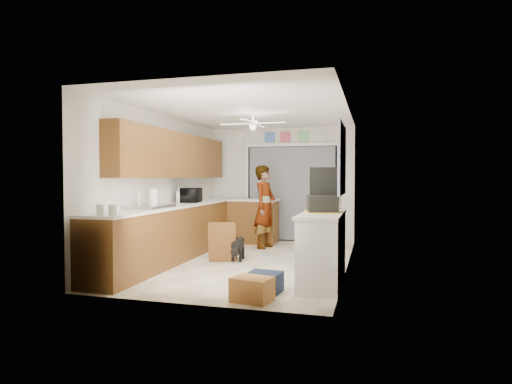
# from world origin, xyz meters

# --- Properties ---
(floor) EXTENTS (5.00, 5.00, 0.00)m
(floor) POSITION_xyz_m (0.00, 0.00, 0.00)
(floor) COLOR beige
(floor) RESTS_ON ground
(ceiling) EXTENTS (5.00, 5.00, 0.00)m
(ceiling) POSITION_xyz_m (0.00, 0.00, 2.50)
(ceiling) COLOR white
(ceiling) RESTS_ON ground
(wall_back) EXTENTS (3.20, 0.00, 3.20)m
(wall_back) POSITION_xyz_m (0.00, 2.50, 1.25)
(wall_back) COLOR silver
(wall_back) RESTS_ON ground
(wall_front) EXTENTS (3.20, 0.00, 3.20)m
(wall_front) POSITION_xyz_m (0.00, -2.50, 1.25)
(wall_front) COLOR silver
(wall_front) RESTS_ON ground
(wall_left) EXTENTS (0.00, 5.00, 5.00)m
(wall_left) POSITION_xyz_m (-1.60, 0.00, 1.25)
(wall_left) COLOR silver
(wall_left) RESTS_ON ground
(wall_right) EXTENTS (0.00, 5.00, 5.00)m
(wall_right) POSITION_xyz_m (1.60, 0.00, 1.25)
(wall_right) COLOR silver
(wall_right) RESTS_ON ground
(left_base_cabinets) EXTENTS (0.60, 4.80, 0.90)m
(left_base_cabinets) POSITION_xyz_m (-1.30, 0.00, 0.45)
(left_base_cabinets) COLOR brown
(left_base_cabinets) RESTS_ON floor
(left_countertop) EXTENTS (0.62, 4.80, 0.04)m
(left_countertop) POSITION_xyz_m (-1.29, 0.00, 0.92)
(left_countertop) COLOR white
(left_countertop) RESTS_ON left_base_cabinets
(upper_cabinets) EXTENTS (0.32, 4.00, 0.80)m
(upper_cabinets) POSITION_xyz_m (-1.44, 0.20, 1.80)
(upper_cabinets) COLOR brown
(upper_cabinets) RESTS_ON wall_left
(sink_basin) EXTENTS (0.50, 0.76, 0.06)m
(sink_basin) POSITION_xyz_m (-1.29, -1.00, 0.95)
(sink_basin) COLOR silver
(sink_basin) RESTS_ON left_countertop
(faucet) EXTENTS (0.03, 0.03, 0.22)m
(faucet) POSITION_xyz_m (-1.48, -1.00, 1.05)
(faucet) COLOR silver
(faucet) RESTS_ON left_countertop
(peninsula_base) EXTENTS (1.00, 0.60, 0.90)m
(peninsula_base) POSITION_xyz_m (-0.50, 2.00, 0.45)
(peninsula_base) COLOR brown
(peninsula_base) RESTS_ON floor
(peninsula_top) EXTENTS (1.04, 0.64, 0.04)m
(peninsula_top) POSITION_xyz_m (-0.50, 2.00, 0.92)
(peninsula_top) COLOR white
(peninsula_top) RESTS_ON peninsula_base
(back_opening_recess) EXTENTS (2.00, 0.06, 2.10)m
(back_opening_recess) POSITION_xyz_m (0.25, 2.47, 1.05)
(back_opening_recess) COLOR black
(back_opening_recess) RESTS_ON wall_back
(curtain_panel) EXTENTS (1.90, 0.03, 2.05)m
(curtain_panel) POSITION_xyz_m (0.25, 2.43, 1.05)
(curtain_panel) COLOR gray
(curtain_panel) RESTS_ON wall_back
(door_trim_left) EXTENTS (0.06, 0.04, 2.10)m
(door_trim_left) POSITION_xyz_m (-0.77, 2.44, 1.05)
(door_trim_left) COLOR white
(door_trim_left) RESTS_ON wall_back
(door_trim_right) EXTENTS (0.06, 0.04, 2.10)m
(door_trim_right) POSITION_xyz_m (1.27, 2.44, 1.05)
(door_trim_right) COLOR white
(door_trim_right) RESTS_ON wall_back
(door_trim_head) EXTENTS (2.10, 0.04, 0.06)m
(door_trim_head) POSITION_xyz_m (0.25, 2.44, 2.12)
(door_trim_head) COLOR white
(door_trim_head) RESTS_ON wall_back
(header_frame_1) EXTENTS (0.22, 0.02, 0.22)m
(header_frame_1) POSITION_xyz_m (-0.25, 2.47, 2.30)
(header_frame_1) COLOR #4A6FC6
(header_frame_1) RESTS_ON wall_back
(header_frame_2) EXTENTS (0.22, 0.02, 0.22)m
(header_frame_2) POSITION_xyz_m (0.10, 2.47, 2.30)
(header_frame_2) COLOR #C74A5B
(header_frame_2) RESTS_ON wall_back
(header_frame_3) EXTENTS (0.22, 0.02, 0.22)m
(header_frame_3) POSITION_xyz_m (0.50, 2.47, 2.30)
(header_frame_3) COLOR #6EC178
(header_frame_3) RESTS_ON wall_back
(header_frame_4) EXTENTS (0.22, 0.02, 0.22)m
(header_frame_4) POSITION_xyz_m (0.90, 2.47, 2.30)
(header_frame_4) COLOR beige
(header_frame_4) RESTS_ON wall_back
(route66_sign) EXTENTS (0.22, 0.02, 0.26)m
(route66_sign) POSITION_xyz_m (-0.95, 2.47, 2.30)
(route66_sign) COLOR silver
(route66_sign) RESTS_ON wall_back
(right_counter_base) EXTENTS (0.50, 1.40, 0.90)m
(right_counter_base) POSITION_xyz_m (1.35, -1.20, 0.45)
(right_counter_base) COLOR white
(right_counter_base) RESTS_ON floor
(right_counter_top) EXTENTS (0.54, 1.44, 0.04)m
(right_counter_top) POSITION_xyz_m (1.34, -1.20, 0.92)
(right_counter_top) COLOR white
(right_counter_top) RESTS_ON right_counter_base
(abstract_painting) EXTENTS (0.03, 1.15, 0.95)m
(abstract_painting) POSITION_xyz_m (1.58, -1.00, 1.65)
(abstract_painting) COLOR #FF5D8C
(abstract_painting) RESTS_ON wall_right
(ceiling_fan) EXTENTS (1.14, 1.14, 0.24)m
(ceiling_fan) POSITION_xyz_m (0.00, 0.20, 2.32)
(ceiling_fan) COLOR white
(ceiling_fan) RESTS_ON ceiling
(microwave) EXTENTS (0.43, 0.54, 0.27)m
(microwave) POSITION_xyz_m (-1.29, 0.54, 1.07)
(microwave) COLOR black
(microwave) RESTS_ON left_countertop
(soap_bottle) EXTENTS (0.12, 0.12, 0.29)m
(soap_bottle) POSITION_xyz_m (-1.45, 0.33, 1.09)
(soap_bottle) COLOR silver
(soap_bottle) RESTS_ON left_countertop
(cup) EXTENTS (0.14, 0.14, 0.10)m
(cup) POSITION_xyz_m (-1.21, -2.04, 0.99)
(cup) COLOR white
(cup) RESTS_ON left_countertop
(jar_a) EXTENTS (0.11, 0.11, 0.14)m
(jar_a) POSITION_xyz_m (-1.10, -2.25, 1.01)
(jar_a) COLOR silver
(jar_a) RESTS_ON left_countertop
(jar_b) EXTENTS (0.11, 0.11, 0.14)m
(jar_b) POSITION_xyz_m (-1.28, -2.25, 1.01)
(jar_b) COLOR silver
(jar_b) RESTS_ON left_countertop
(paper_towel_roll) EXTENTS (0.14, 0.14, 0.29)m
(paper_towel_roll) POSITION_xyz_m (-1.34, -0.81, 1.09)
(paper_towel_roll) COLOR white
(paper_towel_roll) RESTS_ON left_countertop
(suitcase) EXTENTS (0.49, 0.59, 0.22)m
(suitcase) POSITION_xyz_m (1.32, -1.03, 1.05)
(suitcase) COLOR black
(suitcase) RESTS_ON right_counter_top
(suitcase_rim) EXTENTS (0.55, 0.66, 0.02)m
(suitcase_rim) POSITION_xyz_m (1.32, -1.03, 0.94)
(suitcase_rim) COLOR yellow
(suitcase_rim) RESTS_ON suitcase
(suitcase_lid) EXTENTS (0.42, 0.12, 0.50)m
(suitcase_lid) POSITION_xyz_m (1.32, -0.74, 1.30)
(suitcase_lid) COLOR black
(suitcase_lid) RESTS_ON suitcase
(cardboard_box) EXTENTS (0.49, 0.41, 0.27)m
(cardboard_box) POSITION_xyz_m (0.67, -2.20, 0.14)
(cardboard_box) COLOR #C67F3E
(cardboard_box) RESTS_ON floor
(navy_crate) EXTENTS (0.43, 0.37, 0.24)m
(navy_crate) POSITION_xyz_m (0.71, -1.78, 0.12)
(navy_crate) COLOR black
(navy_crate) RESTS_ON floor
(cabinet_door_panel) EXTENTS (0.48, 0.30, 0.67)m
(cabinet_door_panel) POSITION_xyz_m (-0.42, -0.21, 0.34)
(cabinet_door_panel) COLOR brown
(cabinet_door_panel) RESTS_ON floor
(man) EXTENTS (0.51, 0.67, 1.64)m
(man) POSITION_xyz_m (-0.09, 1.40, 0.82)
(man) COLOR white
(man) RESTS_ON floor
(dog) EXTENTS (0.29, 0.55, 0.41)m
(dog) POSITION_xyz_m (-0.22, 0.03, 0.21)
(dog) COLOR black
(dog) RESTS_ON floor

